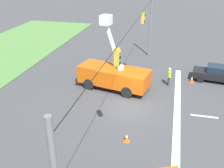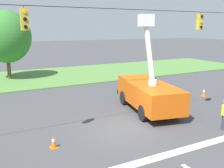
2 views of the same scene
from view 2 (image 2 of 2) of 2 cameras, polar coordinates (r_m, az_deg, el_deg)
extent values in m
plane|color=#424244|center=(15.26, 3.05, -9.63)|extent=(200.00, 200.00, 0.00)
cube|color=#517F3D|center=(31.49, -14.17, 1.55)|extent=(56.00, 12.00, 0.10)
cube|color=silver|center=(12.59, 11.88, -14.82)|extent=(17.60, 0.50, 0.01)
cylinder|color=black|center=(14.20, 3.36, 15.94)|extent=(26.00, 0.03, 0.03)
cylinder|color=black|center=(12.31, -18.70, 15.68)|extent=(0.02, 0.02, 0.10)
cube|color=gold|center=(12.29, -18.53, 13.22)|extent=(0.32, 0.28, 0.96)
cylinder|color=yellow|center=(12.14, -18.50, 14.76)|extent=(0.16, 0.05, 0.16)
cylinder|color=black|center=(12.13, -18.39, 13.25)|extent=(0.16, 0.05, 0.16)
cylinder|color=black|center=(12.12, -18.29, 11.74)|extent=(0.16, 0.05, 0.16)
cylinder|color=black|center=(17.51, 18.66, 14.47)|extent=(0.02, 0.02, 0.10)
cube|color=gold|center=(17.49, 18.54, 12.74)|extent=(0.32, 0.28, 0.96)
cylinder|color=black|center=(17.39, 19.01, 13.77)|extent=(0.16, 0.05, 0.16)
cylinder|color=yellow|center=(17.38, 18.93, 12.72)|extent=(0.16, 0.05, 0.16)
cylinder|color=black|center=(17.38, 18.86, 11.67)|extent=(0.16, 0.05, 0.16)
cylinder|color=brown|center=(31.07, -21.52, 3.14)|extent=(0.41, 0.41, 2.46)
ellipsoid|color=#33752D|center=(30.77, -22.03, 9.52)|extent=(5.26, 5.24, 5.63)
cube|color=#D6560F|center=(17.30, 9.21, -2.83)|extent=(3.30, 4.84, 1.46)
cube|color=#D6560F|center=(20.11, 5.36, -0.52)|extent=(2.68, 2.34, 1.52)
cube|color=#1E2838|center=(20.66, 4.70, 0.59)|extent=(2.05, 0.53, 0.68)
cube|color=black|center=(21.19, 4.31, -1.54)|extent=(2.42, 0.66, 0.30)
cylinder|color=black|center=(19.69, 2.55, -3.03)|extent=(0.48, 1.04, 1.00)
cylinder|color=black|center=(20.50, 8.50, -2.54)|extent=(0.48, 1.04, 1.00)
cylinder|color=black|center=(16.38, 6.75, -6.29)|extent=(0.48, 1.04, 1.00)
cylinder|color=black|center=(17.34, 13.62, -5.49)|extent=(0.48, 1.04, 1.00)
cylinder|color=silver|center=(17.37, 8.87, 0.33)|extent=(0.60, 0.60, 0.36)
cube|color=white|center=(17.72, 8.11, 6.44)|extent=(0.57, 1.62, 4.01)
cube|color=white|center=(18.28, 7.41, 13.58)|extent=(1.05, 0.97, 0.80)
cylinder|color=#383842|center=(16.19, 23.06, -7.72)|extent=(0.18, 0.18, 0.85)
cylinder|color=#D8EA26|center=(15.82, 22.97, -5.28)|extent=(0.11, 0.11, 0.55)
cube|color=orange|center=(13.27, -12.54, -13.34)|extent=(0.36, 0.36, 0.03)
cone|color=orange|center=(13.12, -12.61, -12.00)|extent=(0.26, 0.26, 0.65)
cylinder|color=white|center=(13.11, -12.62, -11.87)|extent=(0.16, 0.16, 0.12)
cube|color=orange|center=(23.39, 19.31, -2.49)|extent=(0.36, 0.36, 0.03)
cone|color=orange|center=(23.30, 19.38, -1.58)|extent=(0.29, 0.29, 0.73)
cylinder|color=white|center=(23.30, 19.38, -1.50)|extent=(0.18, 0.18, 0.13)
camera|label=1|loc=(14.86, -80.99, 21.73)|focal=42.00mm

